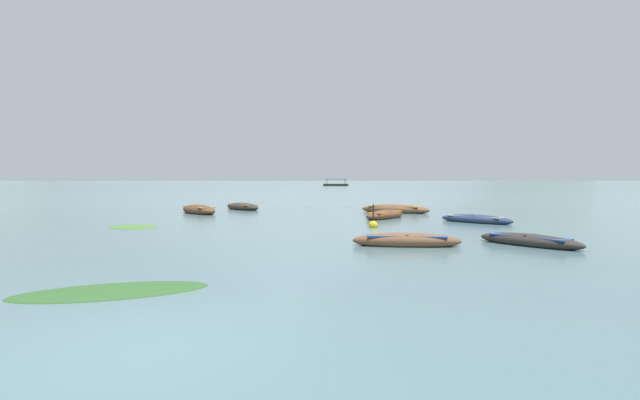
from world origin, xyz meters
TOP-DOWN VIEW (x-y plane):
  - ground_plane at (0.00, 1500.00)m, footprint 6000.00×6000.00m
  - mountain_1 at (-1081.77, 1945.38)m, footprint 914.70×914.70m
  - mountain_2 at (-402.63, 1944.26)m, footprint 1818.08×1818.08m
  - mountain_3 at (561.21, 1848.70)m, footprint 735.87×735.87m
  - mountain_4 at (1027.33, 2075.12)m, footprint 1450.85×1450.85m
  - rowboat_0 at (3.94, 25.33)m, footprint 4.75×3.03m
  - rowboat_1 at (3.25, 20.59)m, footprint 2.68×3.58m
  - rowboat_2 at (7.67, 18.59)m, footprint 3.60×3.27m
  - rowboat_3 at (7.73, 10.26)m, footprint 3.11×3.10m
  - rowboat_4 at (3.81, 9.66)m, footprint 3.47×0.99m
  - rowboat_5 at (-8.32, 23.17)m, footprint 3.76×3.87m
  - rowboat_6 at (-6.71, 27.35)m, footprint 3.69×3.72m
  - ferry_0 at (-11.91, 158.99)m, footprint 8.55×2.97m
  - mooring_buoy at (2.68, 15.55)m, footprint 0.41×0.41m
  - weed_patch_0 at (-2.05, 2.59)m, footprint 3.82×2.90m
  - weed_patch_1 at (-7.93, 14.34)m, footprint 2.79×2.60m

SIDE VIEW (x-z plane):
  - ground_plane at x=0.00m, z-range 0.00..0.00m
  - weed_patch_0 at x=-2.05m, z-range -0.07..0.07m
  - weed_patch_1 at x=-7.93m, z-range -0.07..0.07m
  - mooring_buoy at x=2.68m, z-range -0.47..0.67m
  - rowboat_3 at x=7.73m, z-range -0.09..0.38m
  - rowboat_2 at x=7.67m, z-range -0.09..0.40m
  - rowboat_4 at x=3.81m, z-range -0.10..0.43m
  - rowboat_1 at x=3.25m, z-range -0.11..0.48m
  - rowboat_6 at x=-6.71m, z-range -0.11..0.49m
  - rowboat_0 at x=3.94m, z-range -0.13..0.54m
  - rowboat_5 at x=-8.32m, z-range -0.13..0.55m
  - ferry_0 at x=-11.91m, z-range -0.82..1.71m
  - mountain_1 at x=-1081.77m, z-range 0.00..227.60m
  - mountain_3 at x=561.21m, z-range 0.00..253.77m
  - mountain_4 at x=1027.33m, z-range 0.00..340.69m
  - mountain_2 at x=-402.63m, z-range 0.00..548.45m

